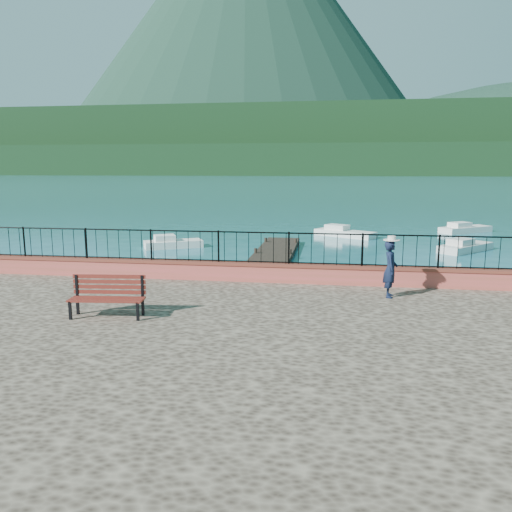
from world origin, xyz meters
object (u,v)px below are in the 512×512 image
(boat_3, at_px, (173,241))
(person, at_px, (390,269))
(boat_4, at_px, (345,231))
(boat_5, at_px, (466,227))
(boat_2, at_px, (466,244))
(park_bench, at_px, (107,305))
(boat_0, at_px, (183,278))
(boat_1, at_px, (361,277))

(boat_3, bearing_deg, person, -80.73)
(boat_4, distance_m, boat_5, 9.53)
(person, xyz_separation_m, boat_2, (5.96, 15.75, -1.58))
(park_bench, distance_m, person, 7.41)
(park_bench, distance_m, boat_5, 31.33)
(boat_2, distance_m, boat_4, 8.43)
(boat_0, xyz_separation_m, boat_1, (6.93, 1.29, 0.00))
(boat_2, bearing_deg, boat_3, 137.62)
(person, xyz_separation_m, boat_4, (-0.67, 20.96, -1.58))
(boat_0, relative_size, boat_3, 1.08)
(person, xyz_separation_m, boat_5, (8.14, 24.61, -1.58))
(boat_4, bearing_deg, boat_2, -5.98)
(boat_0, relative_size, boat_2, 0.96)
(boat_2, bearing_deg, park_bench, -170.78)
(person, bearing_deg, boat_0, 60.93)
(boat_3, height_order, boat_5, same)
(park_bench, xyz_separation_m, boat_2, (12.76, 18.66, -1.09))
(boat_1, bearing_deg, boat_3, 148.34)
(park_bench, relative_size, person, 1.15)
(park_bench, distance_m, boat_1, 11.18)
(person, distance_m, boat_1, 6.41)
(boat_0, bearing_deg, boat_4, 31.66)
(person, bearing_deg, boat_3, 41.46)
(boat_0, distance_m, boat_4, 17.38)
(boat_1, relative_size, boat_2, 0.98)
(person, bearing_deg, boat_1, 8.46)
(boat_0, bearing_deg, park_bench, -121.91)
(person, xyz_separation_m, boat_1, (-0.40, 6.19, -1.58))
(park_bench, relative_size, boat_5, 0.43)
(boat_3, height_order, boat_4, same)
(person, height_order, boat_0, person)
(boat_0, relative_size, boat_5, 0.86)
(boat_0, bearing_deg, boat_1, -25.28)
(boat_3, bearing_deg, boat_1, -66.12)
(park_bench, bearing_deg, boat_4, 69.80)
(boat_4, bearing_deg, park_bench, -72.22)
(person, relative_size, boat_2, 0.41)
(boat_0, xyz_separation_m, boat_5, (15.47, 19.70, 0.00))
(park_bench, height_order, boat_2, park_bench)
(boat_0, distance_m, boat_5, 25.05)
(park_bench, distance_m, boat_4, 24.67)
(boat_1, bearing_deg, person, -79.27)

